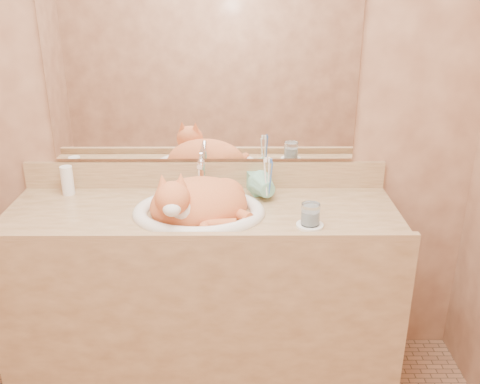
{
  "coord_description": "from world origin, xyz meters",
  "views": [
    {
      "loc": [
        0.15,
        -1.25,
        1.74
      ],
      "look_at": [
        0.16,
        0.7,
        0.94
      ],
      "focal_mm": 40.0,
      "sensor_mm": 36.0,
      "label": 1
    }
  ],
  "objects_px": {
    "vanity_counter": "(204,300)",
    "sink_basin": "(198,195)",
    "cat": "(196,201)",
    "water_glass": "(310,214)",
    "soap_dispenser": "(263,177)",
    "toothbrush_cup": "(268,192)"
  },
  "relations": [
    {
      "from": "vanity_counter",
      "to": "sink_basin",
      "type": "height_order",
      "value": "sink_basin"
    },
    {
      "from": "vanity_counter",
      "to": "soap_dispenser",
      "type": "xyz_separation_m",
      "value": [
        0.26,
        0.15,
        0.52
      ]
    },
    {
      "from": "toothbrush_cup",
      "to": "water_glass",
      "type": "bearing_deg",
      "value": -56.54
    },
    {
      "from": "vanity_counter",
      "to": "cat",
      "type": "height_order",
      "value": "cat"
    },
    {
      "from": "sink_basin",
      "to": "toothbrush_cup",
      "type": "distance_m",
      "value": 0.3
    },
    {
      "from": "vanity_counter",
      "to": "toothbrush_cup",
      "type": "distance_m",
      "value": 0.56
    },
    {
      "from": "sink_basin",
      "to": "cat",
      "type": "height_order",
      "value": "cat"
    },
    {
      "from": "cat",
      "to": "soap_dispenser",
      "type": "relative_size",
      "value": 2.18
    },
    {
      "from": "toothbrush_cup",
      "to": "water_glass",
      "type": "height_order",
      "value": "toothbrush_cup"
    },
    {
      "from": "vanity_counter",
      "to": "sink_basin",
      "type": "xyz_separation_m",
      "value": [
        -0.01,
        -0.02,
        0.51
      ]
    },
    {
      "from": "sink_basin",
      "to": "soap_dispenser",
      "type": "bearing_deg",
      "value": 38.11
    },
    {
      "from": "soap_dispenser",
      "to": "vanity_counter",
      "type": "bearing_deg",
      "value": -164.46
    },
    {
      "from": "cat",
      "to": "soap_dispenser",
      "type": "height_order",
      "value": "soap_dispenser"
    },
    {
      "from": "cat",
      "to": "water_glass",
      "type": "height_order",
      "value": "cat"
    },
    {
      "from": "cat",
      "to": "toothbrush_cup",
      "type": "relative_size",
      "value": 3.49
    },
    {
      "from": "water_glass",
      "to": "sink_basin",
      "type": "bearing_deg",
      "value": 164.21
    },
    {
      "from": "vanity_counter",
      "to": "sink_basin",
      "type": "relative_size",
      "value": 3.08
    },
    {
      "from": "vanity_counter",
      "to": "soap_dispenser",
      "type": "distance_m",
      "value": 0.6
    },
    {
      "from": "vanity_counter",
      "to": "toothbrush_cup",
      "type": "relative_size",
      "value": 14.16
    },
    {
      "from": "cat",
      "to": "vanity_counter",
      "type": "bearing_deg",
      "value": 53.34
    },
    {
      "from": "cat",
      "to": "toothbrush_cup",
      "type": "height_order",
      "value": "cat"
    },
    {
      "from": "cat",
      "to": "soap_dispenser",
      "type": "bearing_deg",
      "value": 23.46
    }
  ]
}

